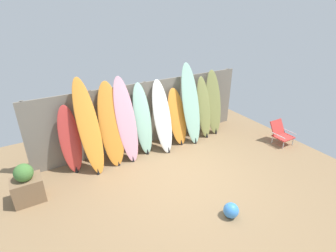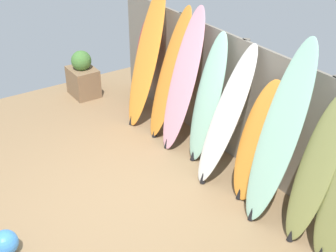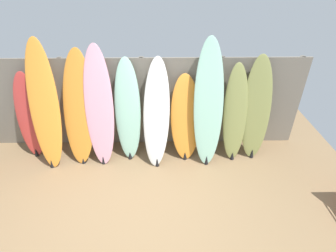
# 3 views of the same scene
# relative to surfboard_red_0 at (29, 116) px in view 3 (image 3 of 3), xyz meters

# --- Properties ---
(ground) EXTENTS (7.68, 7.68, 0.00)m
(ground) POSITION_rel_surfboard_red_0_xyz_m (2.10, -1.70, -0.80)
(ground) COLOR #8E704C
(fence_back) EXTENTS (6.08, 0.11, 1.80)m
(fence_back) POSITION_rel_surfboard_red_0_xyz_m (2.10, 0.31, 0.10)
(fence_back) COLOR gray
(fence_back) RESTS_ON ground
(surfboard_red_0) EXTENTS (0.47, 0.38, 1.63)m
(surfboard_red_0) POSITION_rel_surfboard_red_0_xyz_m (0.00, 0.00, 0.00)
(surfboard_red_0) COLOR #D13D38
(surfboard_red_0) RESTS_ON ground
(surfboard_orange_1) EXTENTS (0.59, 0.82, 2.22)m
(surfboard_orange_1) POSITION_rel_surfboard_red_0_xyz_m (0.42, -0.17, 0.30)
(surfboard_orange_1) COLOR orange
(surfboard_orange_1) RESTS_ON ground
(surfboard_orange_2) EXTENTS (0.64, 0.75, 2.02)m
(surfboard_orange_2) POSITION_rel_surfboard_red_0_xyz_m (0.97, -0.10, 0.20)
(surfboard_orange_2) COLOR orange
(surfboard_orange_2) RESTS_ON ground
(surfboard_pink_3) EXTENTS (0.54, 0.70, 2.10)m
(surfboard_pink_3) POSITION_rel_surfboard_red_0_xyz_m (1.35, -0.13, 0.23)
(surfboard_pink_3) COLOR pink
(surfboard_pink_3) RESTS_ON ground
(surfboard_seafoam_4) EXTENTS (0.48, 0.54, 1.87)m
(surfboard_seafoam_4) POSITION_rel_surfboard_red_0_xyz_m (1.84, -0.04, 0.12)
(surfboard_seafoam_4) COLOR #9ED6BC
(surfboard_seafoam_4) RESTS_ON ground
(surfboard_white_5) EXTENTS (0.55, 0.85, 1.87)m
(surfboard_white_5) POSITION_rel_surfboard_red_0_xyz_m (2.36, -0.15, 0.12)
(surfboard_white_5) COLOR white
(surfboard_white_5) RESTS_ON ground
(surfboard_orange_6) EXTENTS (0.58, 0.59, 1.57)m
(surfboard_orange_6) POSITION_rel_surfboard_red_0_xyz_m (2.89, -0.07, -0.03)
(surfboard_orange_6) COLOR orange
(surfboard_orange_6) RESTS_ON ground
(surfboard_seafoam_7) EXTENTS (0.53, 0.73, 2.22)m
(surfboard_seafoam_7) POSITION_rel_surfboard_red_0_xyz_m (3.28, -0.15, 0.30)
(surfboard_seafoam_7) COLOR #9ED6BC
(surfboard_seafoam_7) RESTS_ON ground
(surfboard_olive_8) EXTENTS (0.45, 0.57, 1.77)m
(surfboard_olive_8) POSITION_rel_surfboard_red_0_xyz_m (3.79, -0.08, 0.08)
(surfboard_olive_8) COLOR olive
(surfboard_olive_8) RESTS_ON ground
(surfboard_olive_9) EXTENTS (0.54, 0.54, 1.91)m
(surfboard_olive_9) POSITION_rel_surfboard_red_0_xyz_m (4.19, -0.05, 0.14)
(surfboard_olive_9) COLOR olive
(surfboard_olive_9) RESTS_ON ground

